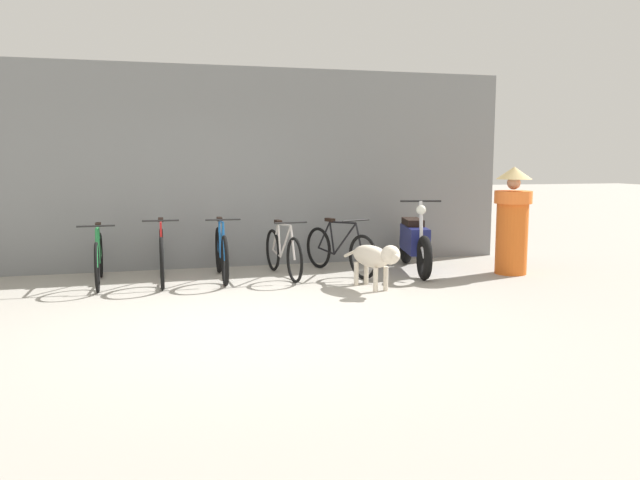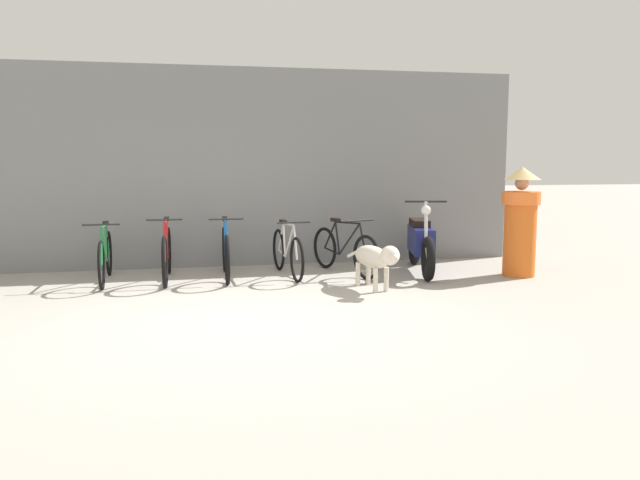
{
  "view_description": "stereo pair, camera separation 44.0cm",
  "coord_description": "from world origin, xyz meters",
  "px_view_note": "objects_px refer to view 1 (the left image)",
  "views": [
    {
      "loc": [
        -0.88,
        -6.18,
        1.65
      ],
      "look_at": [
        1.11,
        1.26,
        0.65
      ],
      "focal_mm": 35.0,
      "sensor_mm": 36.0,
      "label": 1
    },
    {
      "loc": [
        -0.45,
        -6.28,
        1.65
      ],
      "look_at": [
        1.11,
        1.26,
        0.65
      ],
      "focal_mm": 35.0,
      "sensor_mm": 36.0,
      "label": 2
    }
  ],
  "objects_px": {
    "stray_dog": "(374,257)",
    "motorcycle": "(415,242)",
    "bicycle_2": "(222,254)",
    "bicycle_4": "(340,250)",
    "bicycle_3": "(283,253)",
    "bicycle_1": "(162,256)",
    "person_in_robes": "(512,219)",
    "bicycle_0": "(99,259)"
  },
  "relations": [
    {
      "from": "stray_dog",
      "to": "motorcycle",
      "type": "bearing_deg",
      "value": 123.23
    },
    {
      "from": "bicycle_2",
      "to": "bicycle_4",
      "type": "distance_m",
      "value": 1.7
    },
    {
      "from": "bicycle_2",
      "to": "stray_dog",
      "type": "height_order",
      "value": "bicycle_2"
    },
    {
      "from": "bicycle_3",
      "to": "motorcycle",
      "type": "xyz_separation_m",
      "value": [
        1.96,
        -0.09,
        0.09
      ]
    },
    {
      "from": "bicycle_1",
      "to": "person_in_robes",
      "type": "relative_size",
      "value": 1.11
    },
    {
      "from": "bicycle_4",
      "to": "person_in_robes",
      "type": "relative_size",
      "value": 1.06
    },
    {
      "from": "motorcycle",
      "to": "stray_dog",
      "type": "height_order",
      "value": "motorcycle"
    },
    {
      "from": "stray_dog",
      "to": "bicycle_1",
      "type": "bearing_deg",
      "value": -127.78
    },
    {
      "from": "bicycle_3",
      "to": "bicycle_4",
      "type": "distance_m",
      "value": 0.84
    },
    {
      "from": "bicycle_4",
      "to": "person_in_robes",
      "type": "bearing_deg",
      "value": 54.98
    },
    {
      "from": "bicycle_4",
      "to": "person_in_robes",
      "type": "xyz_separation_m",
      "value": [
        2.39,
        -0.67,
        0.47
      ]
    },
    {
      "from": "stray_dog",
      "to": "person_in_robes",
      "type": "bearing_deg",
      "value": 89.44
    },
    {
      "from": "motorcycle",
      "to": "bicycle_0",
      "type": "bearing_deg",
      "value": -79.65
    },
    {
      "from": "bicycle_0",
      "to": "person_in_robes",
      "type": "xyz_separation_m",
      "value": [
        5.7,
        -0.71,
        0.45
      ]
    },
    {
      "from": "bicycle_2",
      "to": "bicycle_3",
      "type": "bearing_deg",
      "value": 88.94
    },
    {
      "from": "bicycle_2",
      "to": "bicycle_3",
      "type": "relative_size",
      "value": 1.03
    },
    {
      "from": "bicycle_0",
      "to": "bicycle_3",
      "type": "relative_size",
      "value": 1.04
    },
    {
      "from": "bicycle_0",
      "to": "bicycle_4",
      "type": "distance_m",
      "value": 3.31
    },
    {
      "from": "bicycle_2",
      "to": "person_in_robes",
      "type": "height_order",
      "value": "person_in_robes"
    },
    {
      "from": "bicycle_0",
      "to": "stray_dog",
      "type": "relative_size",
      "value": 1.35
    },
    {
      "from": "bicycle_3",
      "to": "motorcycle",
      "type": "distance_m",
      "value": 1.97
    },
    {
      "from": "bicycle_1",
      "to": "bicycle_3",
      "type": "relative_size",
      "value": 1.06
    },
    {
      "from": "bicycle_0",
      "to": "bicycle_1",
      "type": "height_order",
      "value": "bicycle_1"
    },
    {
      "from": "bicycle_1",
      "to": "person_in_robes",
      "type": "xyz_separation_m",
      "value": [
        4.89,
        -0.68,
        0.44
      ]
    },
    {
      "from": "bicycle_0",
      "to": "bicycle_2",
      "type": "bearing_deg",
      "value": 87.03
    },
    {
      "from": "bicycle_3",
      "to": "motorcycle",
      "type": "relative_size",
      "value": 0.82
    },
    {
      "from": "person_in_robes",
      "to": "bicycle_1",
      "type": "bearing_deg",
      "value": 16.28
    },
    {
      "from": "bicycle_2",
      "to": "person_in_robes",
      "type": "relative_size",
      "value": 1.08
    },
    {
      "from": "bicycle_1",
      "to": "motorcycle",
      "type": "xyz_separation_m",
      "value": [
        3.63,
        -0.12,
        0.07
      ]
    },
    {
      "from": "bicycle_2",
      "to": "motorcycle",
      "type": "relative_size",
      "value": 0.84
    },
    {
      "from": "motorcycle",
      "to": "person_in_robes",
      "type": "height_order",
      "value": "person_in_robes"
    },
    {
      "from": "bicycle_4",
      "to": "bicycle_3",
      "type": "bearing_deg",
      "value": -107.95
    },
    {
      "from": "bicycle_3",
      "to": "bicycle_1",
      "type": "bearing_deg",
      "value": -97.06
    },
    {
      "from": "bicycle_0",
      "to": "bicycle_4",
      "type": "relative_size",
      "value": 1.03
    },
    {
      "from": "bicycle_2",
      "to": "person_in_robes",
      "type": "distance_m",
      "value": 4.17
    },
    {
      "from": "bicycle_1",
      "to": "bicycle_2",
      "type": "relative_size",
      "value": 1.04
    },
    {
      "from": "bicycle_2",
      "to": "bicycle_3",
      "type": "height_order",
      "value": "bicycle_2"
    },
    {
      "from": "bicycle_1",
      "to": "bicycle_3",
      "type": "xyz_separation_m",
      "value": [
        1.66,
        -0.03,
        -0.02
      ]
    },
    {
      "from": "bicycle_3",
      "to": "stray_dog",
      "type": "height_order",
      "value": "bicycle_3"
    },
    {
      "from": "motorcycle",
      "to": "bicycle_4",
      "type": "bearing_deg",
      "value": -83.46
    },
    {
      "from": "bicycle_1",
      "to": "person_in_robes",
      "type": "distance_m",
      "value": 4.96
    },
    {
      "from": "bicycle_4",
      "to": "person_in_robes",
      "type": "distance_m",
      "value": 2.53
    }
  ]
}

